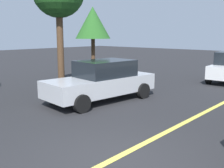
# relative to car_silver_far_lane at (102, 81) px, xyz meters

# --- Properties ---
(ground_plane) EXTENTS (80.00, 80.00, 0.00)m
(ground_plane) POSITION_rel_car_silver_far_lane_xyz_m (-3.65, -3.80, -0.81)
(ground_plane) COLOR #262628
(lane_marking_centre) EXTENTS (28.00, 0.16, 0.01)m
(lane_marking_centre) POSITION_rel_car_silver_far_lane_xyz_m (-0.65, -3.80, -0.81)
(lane_marking_centre) COLOR #E0D14C
(car_silver_far_lane) EXTENTS (4.75, 2.33, 1.62)m
(car_silver_far_lane) POSITION_rel_car_silver_far_lane_xyz_m (0.00, 0.00, 0.00)
(car_silver_far_lane) COLOR #B7BABF
(car_silver_far_lane) RESTS_ON ground_plane
(tree_left_verge) EXTENTS (2.27, 2.27, 4.38)m
(tree_left_verge) POSITION_rel_car_silver_far_lane_xyz_m (4.68, 5.36, 2.53)
(tree_left_verge) COLOR #513823
(tree_left_verge) RESTS_ON ground_plane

